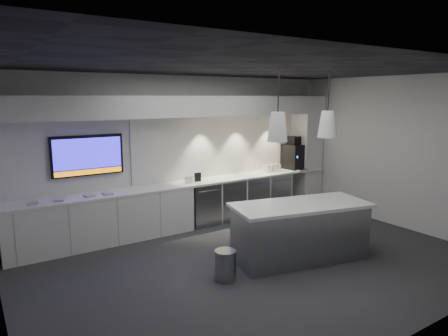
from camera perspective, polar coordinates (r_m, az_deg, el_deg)
floor at (r=6.52m, az=4.66°, el=-13.22°), size 7.00×7.00×0.00m
ceiling at (r=6.00m, az=5.08°, el=14.10°), size 7.00×7.00×0.00m
wall_back at (r=8.17m, az=-5.97°, el=2.48°), size 7.00×0.00×7.00m
wall_front at (r=4.44m, az=25.19°, el=-4.94°), size 7.00×0.00×7.00m
wall_right at (r=8.66m, az=23.46°, el=2.12°), size 0.00×7.00×7.00m
back_counter at (r=8.00m, az=-4.82°, el=-2.19°), size 6.80×0.65×0.04m
left_base_cabinets at (r=7.47m, az=-16.76°, el=-7.04°), size 3.30×0.63×0.86m
fridge_unit_a at (r=8.22m, az=-3.24°, el=-5.09°), size 0.60×0.61×0.85m
fridge_unit_b at (r=8.54m, az=0.44°, el=-4.49°), size 0.60×0.61×0.85m
fridge_unit_c at (r=8.90m, az=3.83°, el=-3.92°), size 0.60×0.61×0.85m
fridge_unit_d at (r=9.28m, az=6.95°, el=-3.39°), size 0.60×0.61×0.85m
backsplash at (r=8.76m, az=1.09°, el=3.37°), size 4.60×0.03×1.30m
soffit at (r=7.84m, az=-5.08°, el=8.77°), size 6.90×0.60×0.40m
column at (r=9.84m, az=11.70°, el=2.44°), size 0.55×0.55×2.60m
wall_tv at (r=7.45m, az=-18.90°, el=1.71°), size 1.25×0.07×0.72m
island at (r=6.56m, az=10.79°, el=-8.87°), size 2.33×1.39×0.92m
bin at (r=5.85m, az=0.20°, el=-13.70°), size 0.33×0.33×0.44m
coffee_machine at (r=9.58m, az=9.95°, el=1.77°), size 0.45×0.62×0.77m
sign_black at (r=8.04m, az=-3.78°, el=-1.30°), size 0.14×0.05×0.18m
sign_white at (r=7.89m, az=-5.02°, el=-1.69°), size 0.18×0.02×0.14m
cup_cluster at (r=9.16m, az=6.89°, el=-0.01°), size 0.41×0.19×0.16m
tray_a at (r=7.06m, az=-25.66°, el=-4.56°), size 0.20×0.20×0.02m
tray_b at (r=7.10m, az=-22.54°, el=-4.24°), size 0.20×0.20×0.02m
tray_c at (r=7.22m, az=-18.67°, el=-3.77°), size 0.19×0.19×0.02m
tray_d at (r=7.28m, az=-16.26°, el=-3.53°), size 0.18×0.18×0.02m
pendant_left at (r=5.88m, az=7.66°, el=5.87°), size 0.30×0.30×1.13m
pendant_right at (r=6.60m, az=14.54°, el=6.09°), size 0.30×0.30×1.13m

